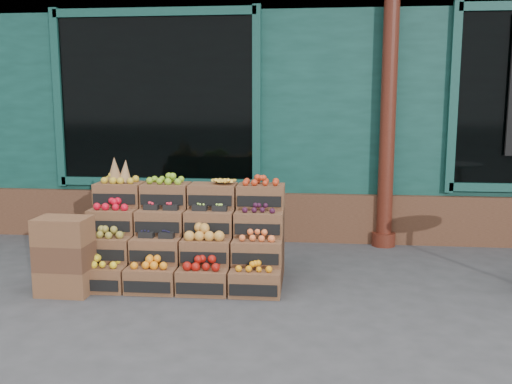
# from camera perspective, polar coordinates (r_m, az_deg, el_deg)

# --- Properties ---
(ground) EXTENTS (60.00, 60.00, 0.00)m
(ground) POSITION_cam_1_polar(r_m,az_deg,el_deg) (5.09, 1.41, -10.81)
(ground) COLOR #38383A
(ground) RESTS_ON ground
(shop_facade) EXTENTS (12.00, 6.24, 4.80)m
(shop_facade) POSITION_cam_1_polar(r_m,az_deg,el_deg) (9.90, 4.04, 13.02)
(shop_facade) COLOR #113A32
(shop_facade) RESTS_ON ground
(crate_display) EXTENTS (1.90, 0.95, 1.18)m
(crate_display) POSITION_cam_1_polar(r_m,az_deg,el_deg) (5.61, -7.07, -5.05)
(crate_display) COLOR brown
(crate_display) RESTS_ON ground
(spare_crates) EXTENTS (0.48, 0.33, 0.71)m
(spare_crates) POSITION_cam_1_polar(r_m,az_deg,el_deg) (5.44, -18.62, -6.08)
(spare_crates) COLOR brown
(spare_crates) RESTS_ON ground
(shopkeeper) EXTENTS (0.84, 0.60, 2.19)m
(shopkeeper) POSITION_cam_1_polar(r_m,az_deg,el_deg) (7.57, -6.13, 4.26)
(shopkeeper) COLOR #144618
(shopkeeper) RESTS_ON ground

